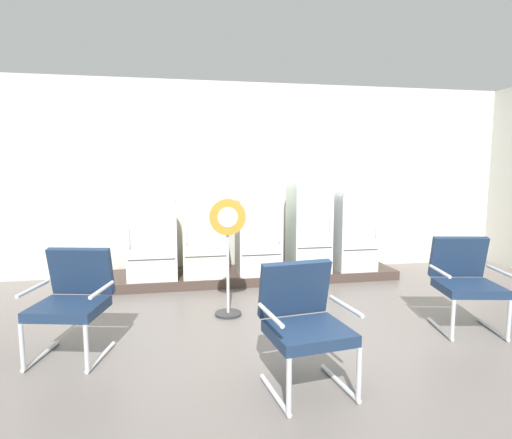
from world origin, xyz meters
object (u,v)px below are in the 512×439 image
refrigerator_4 (353,222)px  armchair_right (465,278)px  refrigerator_2 (258,226)px  armchair_center (304,318)px  refrigerator_1 (204,226)px  refrigerator_3 (309,217)px  refrigerator_0 (152,229)px  sign_stand (228,261)px  armchair_left (73,296)px

refrigerator_4 → armchair_right: size_ratio=1.44×
refrigerator_4 → refrigerator_2: bearing=-179.2°
refrigerator_2 → armchair_center: size_ratio=1.40×
refrigerator_1 → refrigerator_2: (0.82, -0.03, -0.02)m
refrigerator_1 → refrigerator_3: size_ratio=0.89×
refrigerator_0 → refrigerator_3: (2.40, 0.03, 0.12)m
refrigerator_2 → refrigerator_0: bearing=-179.7°
armchair_right → armchair_center: same height
refrigerator_1 → refrigerator_2: size_ratio=1.02×
refrigerator_2 → armchair_center: bearing=-94.1°
armchair_right → sign_stand: bearing=161.2°
refrigerator_0 → armchair_left: refrigerator_0 is taller
refrigerator_3 → armchair_center: (-1.05, -3.17, -0.43)m
refrigerator_0 → armchair_right: size_ratio=1.41×
armchair_right → sign_stand: 2.65m
armchair_center → refrigerator_2: bearing=85.9°
armchair_left → sign_stand: (1.55, 0.77, 0.10)m
refrigerator_1 → armchair_right: 3.57m
refrigerator_1 → sign_stand: bearing=-82.7°
refrigerator_2 → armchair_left: 3.12m
refrigerator_2 → armchair_right: refrigerator_2 is taller
armchair_center → refrigerator_3: bearing=71.7°
refrigerator_3 → armchair_right: bearing=-65.3°
refrigerator_1 → refrigerator_2: refrigerator_1 is taller
refrigerator_0 → refrigerator_4: size_ratio=0.98×
refrigerator_4 → armchair_left: (-3.75, -2.22, -0.34)m
refrigerator_4 → sign_stand: 2.64m
refrigerator_3 → sign_stand: 2.08m
refrigerator_2 → refrigerator_3: refrigerator_3 is taller
refrigerator_0 → refrigerator_3: size_ratio=0.87×
refrigerator_0 → armchair_right: (3.46, -2.27, -0.31)m
armchair_right → sign_stand: (-2.51, 0.85, 0.10)m
refrigerator_2 → sign_stand: (-0.63, -1.43, -0.21)m
refrigerator_1 → armchair_right: (2.70, -2.31, -0.33)m
refrigerator_4 → armchair_left: refrigerator_4 is taller
refrigerator_4 → armchair_left: size_ratio=1.44×
refrigerator_3 → refrigerator_2: bearing=-178.3°
refrigerator_1 → armchair_center: refrigerator_1 is taller
armchair_center → refrigerator_1: bearing=100.6°
refrigerator_1 → armchair_right: bearing=-40.5°
refrigerator_1 → armchair_left: bearing=-121.5°
armchair_center → armchair_right: bearing=22.4°
armchair_left → refrigerator_2: bearing=45.1°
refrigerator_1 → armchair_left: 2.63m
refrigerator_4 → armchair_right: bearing=-82.2°
refrigerator_4 → armchair_right: (0.32, -2.30, -0.34)m
armchair_right → armchair_left: bearing=178.8°
refrigerator_0 → refrigerator_4: 3.14m
refrigerator_2 → armchair_left: (-2.19, -2.20, -0.31)m
refrigerator_2 → refrigerator_3: (0.82, 0.02, 0.12)m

